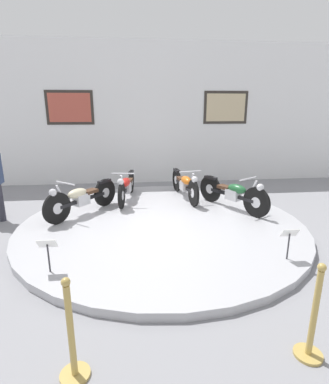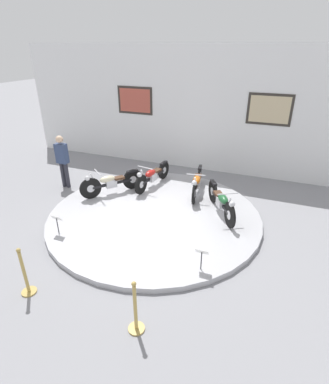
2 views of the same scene
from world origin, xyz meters
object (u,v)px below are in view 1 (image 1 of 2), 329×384
Objects in this scene: info_placard_front_centre at (289,237)px; stanchion_post_left_of_entry at (72,345)px; motorcycle_cream at (81,197)px; info_placard_front_left at (48,248)px; motorcycle_orange at (185,184)px; motorcycle_green at (233,193)px; motorcycle_red at (126,186)px; stanchion_post_right_of_entry at (312,326)px.

stanchion_post_left_of_entry reaches higher than info_placard_front_centre.
info_placard_front_centre is (3.45, -2.35, -0.02)m from motorcycle_cream.
motorcycle_orange is at bearing 52.84° from info_placard_front_left.
motorcycle_red is at bearing 158.49° from motorcycle_green.
stanchion_post_right_of_entry reaches higher than motorcycle_cream.
motorcycle_red is at bearing -179.95° from motorcycle_orange.
motorcycle_cream is 0.91× the size of motorcycle_green.
motorcycle_green reaches higher than info_placard_front_centre.
stanchion_post_left_of_entry is at bearing -69.25° from info_placard_front_left.
stanchion_post_right_of_entry reaches higher than motorcycle_green.
stanchion_post_left_of_entry and stanchion_post_right_of_entry have the same top height.
stanchion_post_left_of_entry reaches higher than motorcycle_cream.
stanchion_post_left_of_entry is 1.00× the size of stanchion_post_right_of_entry.
stanchion_post_right_of_entry is at bearing -30.03° from info_placard_front_left.
stanchion_post_left_of_entry is at bearing -149.97° from info_placard_front_centre.
motorcycle_orange is 1.13× the size of motorcycle_green.
motorcycle_orange is 1.92× the size of stanchion_post_right_of_entry.
motorcycle_green is 1.71× the size of stanchion_post_right_of_entry.
motorcycle_orange reaches higher than info_placard_front_centre.
stanchion_post_right_of_entry is at bearing -69.42° from motorcycle_red.
info_placard_front_centre is 3.35m from stanchion_post_left_of_entry.
info_placard_front_centre is (3.54, 0.00, 0.00)m from info_placard_front_left.
motorcycle_cream is 3.10× the size of info_placard_front_centre.
motorcycle_green is at bearing 34.33° from info_placard_front_left.
motorcycle_red is at bearing 127.18° from info_placard_front_centre.
motorcycle_orange is at bearing 21.44° from motorcycle_cream.
motorcycle_red is 0.99× the size of motorcycle_orange.
stanchion_post_right_of_entry is (2.27, 0.00, 0.00)m from stanchion_post_left_of_entry.
motorcycle_green is 4.07m from stanchion_post_right_of_entry.
info_placard_front_left is 0.50× the size of stanchion_post_left_of_entry.
motorcycle_red is 5.00m from stanchion_post_left_of_entry.
info_placard_front_centre is at bearing 69.25° from stanchion_post_right_of_entry.
motorcycle_red reaches higher than info_placard_front_centre.
motorcycle_cream is at bearing -134.90° from motorcycle_red.
motorcycle_orange is 1.34m from motorcycle_green.
motorcycle_cream is 4.92m from stanchion_post_right_of_entry.
motorcycle_cream is 2.60m from motorcycle_orange.
motorcycle_cream is 3.10× the size of info_placard_front_left.
stanchion_post_left_of_entry is at bearing -124.88° from motorcycle_green.
info_placard_front_left is 1.80m from stanchion_post_left_of_entry.
stanchion_post_left_of_entry reaches higher than motorcycle_orange.
motorcycle_cream is at bearing 87.87° from info_placard_front_left.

